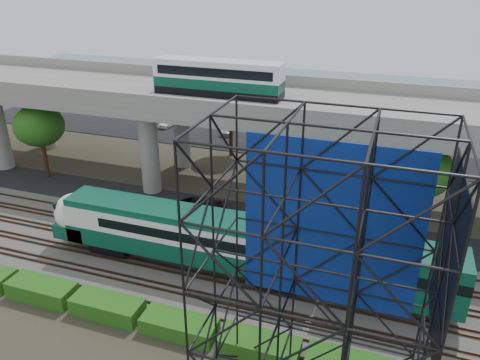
% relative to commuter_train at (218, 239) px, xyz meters
% --- Properties ---
extents(ground, '(140.00, 140.00, 0.00)m').
position_rel_commuter_train_xyz_m(ground, '(-1.09, -2.00, -2.88)').
color(ground, '#474233').
rests_on(ground, ground).
extents(ballast_bed, '(90.00, 12.00, 0.20)m').
position_rel_commuter_train_xyz_m(ballast_bed, '(-1.09, 0.00, -2.78)').
color(ballast_bed, slate).
rests_on(ballast_bed, ground).
extents(service_road, '(90.00, 5.00, 0.08)m').
position_rel_commuter_train_xyz_m(service_road, '(-1.09, 8.50, -2.84)').
color(service_road, black).
rests_on(service_road, ground).
extents(parking_lot, '(90.00, 18.00, 0.08)m').
position_rel_commuter_train_xyz_m(parking_lot, '(-1.09, 32.00, -2.84)').
color(parking_lot, black).
rests_on(parking_lot, ground).
extents(harbor_water, '(140.00, 40.00, 0.03)m').
position_rel_commuter_train_xyz_m(harbor_water, '(-1.09, 54.00, -2.87)').
color(harbor_water, slate).
rests_on(harbor_water, ground).
extents(rail_tracks, '(90.00, 9.52, 0.16)m').
position_rel_commuter_train_xyz_m(rail_tracks, '(-1.09, -0.00, -2.60)').
color(rail_tracks, '#472D1E').
rests_on(rail_tracks, ballast_bed).
extents(commuter_train, '(29.30, 3.06, 4.30)m').
position_rel_commuter_train_xyz_m(commuter_train, '(0.00, 0.00, 0.00)').
color(commuter_train, black).
rests_on(commuter_train, rail_tracks).
extents(overpass, '(80.00, 12.00, 12.40)m').
position_rel_commuter_train_xyz_m(overpass, '(-1.40, 14.00, 5.33)').
color(overpass, '#9E9B93').
rests_on(overpass, ground).
extents(scaffold_tower, '(9.36, 6.36, 15.00)m').
position_rel_commuter_train_xyz_m(scaffold_tower, '(8.34, -9.98, 4.59)').
color(scaffold_tower, black).
rests_on(scaffold_tower, ground).
extents(hedge_strip, '(34.60, 1.80, 1.20)m').
position_rel_commuter_train_xyz_m(hedge_strip, '(-0.09, -6.30, -2.32)').
color(hedge_strip, '#1B5413').
rests_on(hedge_strip, ground).
extents(trees, '(40.94, 16.94, 7.69)m').
position_rel_commuter_train_xyz_m(trees, '(-5.76, 14.17, 2.69)').
color(trees, '#382314').
rests_on(trees, ground).
extents(suv, '(4.91, 2.91, 1.28)m').
position_rel_commuter_train_xyz_m(suv, '(-4.56, 7.97, -2.16)').
color(suv, black).
rests_on(suv, service_road).
extents(parked_cars, '(37.38, 9.43, 1.27)m').
position_rel_commuter_train_xyz_m(parked_cars, '(-0.09, 31.88, -2.20)').
color(parked_cars, white).
rests_on(parked_cars, parking_lot).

